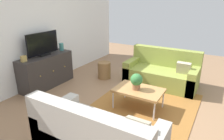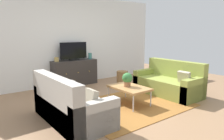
{
  "view_description": "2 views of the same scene",
  "coord_description": "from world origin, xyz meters",
  "views": [
    {
      "loc": [
        -3.18,
        -1.38,
        2.04
      ],
      "look_at": [
        0.0,
        0.49,
        0.71
      ],
      "focal_mm": 32.26,
      "sensor_mm": 36.0,
      "label": 1
    },
    {
      "loc": [
        -2.99,
        -3.4,
        1.58
      ],
      "look_at": [
        0.0,
        0.49,
        0.71
      ],
      "focal_mm": 33.62,
      "sensor_mm": 36.0,
      "label": 2
    }
  ],
  "objects": [
    {
      "name": "tv_console",
      "position": [
        -0.07,
        2.27,
        0.38
      ],
      "size": [
        1.36,
        0.47,
        0.77
      ],
      "color": "#332D2B",
      "rests_on": "ground_plane"
    },
    {
      "name": "coffee_table",
      "position": [
        0.05,
        -0.07,
        0.37
      ],
      "size": [
        0.59,
        0.9,
        0.4
      ],
      "color": "#B7844C",
      "rests_on": "ground_plane"
    },
    {
      "name": "glass_vase",
      "position": [
        0.49,
        2.27,
        0.86
      ],
      "size": [
        0.11,
        0.11,
        0.19
      ],
      "primitive_type": "cylinder",
      "color": "teal",
      "rests_on": "tv_console"
    },
    {
      "name": "area_rug",
      "position": [
        0.0,
        -0.15,
        0.01
      ],
      "size": [
        2.5,
        1.9,
        0.01
      ],
      "primitive_type": "cube",
      "color": "#9E662D",
      "rests_on": "ground_plane"
    },
    {
      "name": "couch_right_side",
      "position": [
        1.44,
        -0.1,
        0.28
      ],
      "size": [
        0.84,
        1.69,
        0.86
      ],
      "color": "olive",
      "rests_on": "ground_plane"
    },
    {
      "name": "mantel_clock",
      "position": [
        -0.63,
        2.27,
        0.83
      ],
      "size": [
        0.11,
        0.07,
        0.13
      ],
      "primitive_type": "cube",
      "color": "tan",
      "rests_on": "tv_console"
    },
    {
      "name": "couch_left_side",
      "position": [
        -1.44,
        -0.1,
        0.28
      ],
      "size": [
        0.84,
        1.69,
        0.86
      ],
      "color": "#B2ADA3",
      "rests_on": "ground_plane"
    },
    {
      "name": "wicker_basket",
      "position": [
        1.05,
        1.34,
        0.22
      ],
      "size": [
        0.34,
        0.34,
        0.44
      ],
      "primitive_type": "cylinder",
      "color": "olive",
      "rests_on": "ground_plane"
    },
    {
      "name": "ground_plane",
      "position": [
        0.0,
        0.0,
        0.0
      ],
      "size": [
        10.0,
        10.0,
        0.0
      ],
      "primitive_type": "plane",
      "color": "#997251"
    },
    {
      "name": "potted_plant",
      "position": [
        0.04,
        -0.02,
        0.58
      ],
      "size": [
        0.23,
        0.23,
        0.31
      ],
      "color": "#936042",
      "rests_on": "coffee_table"
    },
    {
      "name": "wall_back",
      "position": [
        0.0,
        2.55,
        1.35
      ],
      "size": [
        6.4,
        0.12,
        2.7
      ],
      "primitive_type": "cube",
      "color": "white",
      "rests_on": "ground_plane"
    },
    {
      "name": "flat_screen_tv",
      "position": [
        -0.07,
        2.29,
        1.03
      ],
      "size": [
        0.86,
        0.16,
        0.54
      ],
      "color": "black",
      "rests_on": "tv_console"
    }
  ]
}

